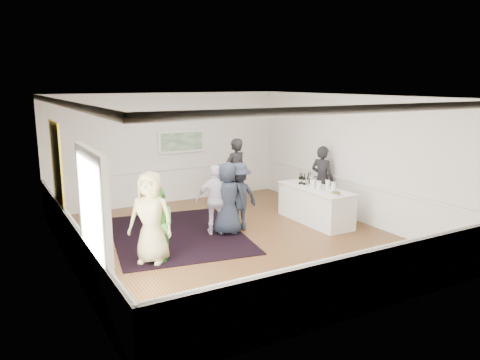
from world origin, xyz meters
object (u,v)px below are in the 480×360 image
guest_navy (228,198)px  guest_tan (151,217)px  bartender (322,179)px  guest_green (158,225)px  guest_lilac (216,200)px  ice_bucket (312,182)px  guest_dark_a (238,197)px  nut_bowl (336,193)px  serving_table (315,205)px  guest_dark_b (235,173)px

guest_navy → guest_tan: bearing=50.9°
bartender → guest_green: bartender is taller
guest_tan → guest_lilac: size_ratio=1.11×
bartender → guest_tan: bearing=83.1°
bartender → ice_bucket: 0.88m
guest_tan → ice_bucket: (4.51, 0.74, 0.10)m
guest_lilac → guest_dark_a: bearing=-159.5°
nut_bowl → bartender: bearing=61.3°
guest_tan → guest_green: 0.23m
guest_lilac → nut_bowl: size_ratio=6.25×
serving_table → guest_green: size_ratio=1.50×
guest_navy → nut_bowl: guest_navy is taller
serving_table → guest_dark_b: bearing=115.2°
guest_green → guest_dark_b: (3.29, 2.81, 0.24)m
ice_bucket → nut_bowl: size_ratio=0.99×
serving_table → guest_lilac: 2.66m
nut_bowl → serving_table: bearing=84.1°
nut_bowl → guest_green: bearing=176.0°
bartender → guest_green: 5.24m
serving_table → bartender: bearing=42.0°
guest_tan → guest_dark_a: 2.63m
guest_green → ice_bucket: size_ratio=5.68×
guest_lilac → nut_bowl: guest_lilac is taller
guest_tan → nut_bowl: guest_tan is taller
bartender → guest_navy: 3.13m
bartender → guest_dark_a: bartender is taller
guest_navy → serving_table: bearing=-156.8°
ice_bucket → serving_table: bearing=-95.4°
guest_navy → ice_bucket: size_ratio=6.54×
bartender → guest_dark_a: bearing=76.3°
guest_green → guest_lilac: 1.97m
ice_bucket → bartender: bearing=33.8°
guest_green → guest_dark_a: (2.32, 0.91, 0.08)m
guest_lilac → guest_navy: 0.27m
guest_lilac → guest_dark_b: size_ratio=0.84×
serving_table → guest_dark_b: guest_dark_b is taller
guest_green → serving_table: bearing=85.9°
serving_table → guest_lilac: bearing=172.0°
guest_dark_a → guest_navy: size_ratio=0.97×
bartender → guest_dark_b: size_ratio=0.93×
guest_dark_b → ice_bucket: 2.34m
bartender → guest_lilac: (-3.35, -0.30, -0.09)m
guest_lilac → nut_bowl: 2.80m
guest_green → guest_dark_b: size_ratio=0.75×
guest_lilac → guest_navy: (0.25, -0.10, 0.03)m
guest_navy → ice_bucket: bearing=-152.3°
serving_table → guest_dark_a: (-2.03, 0.36, 0.37)m
guest_green → ice_bucket: 4.44m
guest_lilac → guest_navy: bearing=179.7°
guest_tan → ice_bucket: size_ratio=7.02×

